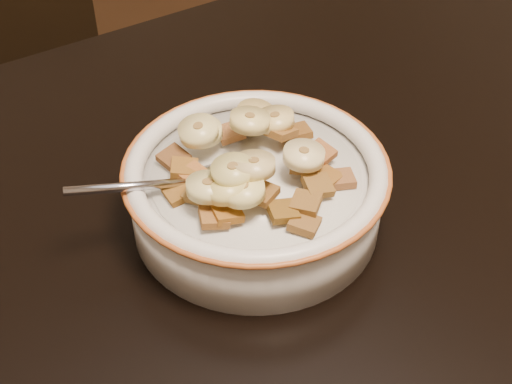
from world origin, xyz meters
TOP-DOWN VIEW (x-y plane):
  - chair at (0.09, 0.74)m, footprint 0.51×0.51m
  - cereal_bowl at (0.13, 0.11)m, footprint 0.20×0.20m
  - milk at (0.13, 0.11)m, footprint 0.16×0.16m
  - spoon at (0.10, 0.12)m, footprint 0.05×0.05m
  - cereal_square_0 at (0.17, 0.09)m, footprint 0.02×0.02m
  - cereal_square_1 at (0.18, 0.13)m, footprint 0.02×0.03m
  - cereal_square_2 at (0.15, 0.06)m, footprint 0.03×0.03m
  - cereal_square_3 at (0.07, 0.12)m, footprint 0.02×0.02m
  - cereal_square_4 at (0.07, 0.08)m, footprint 0.03×0.03m
  - cereal_square_5 at (0.08, 0.15)m, footprint 0.02×0.02m
  - cereal_square_6 at (0.16, 0.08)m, footprint 0.03×0.03m
  - cereal_square_7 at (0.08, 0.10)m, footprint 0.03×0.03m
  - cereal_square_8 at (0.11, 0.07)m, footprint 0.03×0.03m
  - cereal_square_9 at (0.14, 0.05)m, footprint 0.03×0.03m
  - cereal_square_10 at (0.16, 0.16)m, footprint 0.03×0.03m
  - cereal_square_11 at (0.13, 0.15)m, footprint 0.03×0.02m
  - cereal_square_12 at (0.17, 0.07)m, footprint 0.03×0.03m
  - cereal_square_13 at (0.16, 0.13)m, footprint 0.03×0.02m
  - cereal_square_14 at (0.18, 0.07)m, footprint 0.03×0.03m
  - cereal_square_15 at (0.12, 0.06)m, footprint 0.03×0.03m
  - cereal_square_16 at (0.08, 0.08)m, footprint 0.02×0.02m
  - cereal_square_17 at (0.08, 0.13)m, footprint 0.03×0.03m
  - cereal_square_18 at (0.08, 0.12)m, footprint 0.02×0.02m
  - cereal_square_19 at (0.12, 0.04)m, footprint 0.03×0.03m
  - banana_slice_0 at (0.11, 0.15)m, footprint 0.03×0.03m
  - banana_slice_1 at (0.10, 0.08)m, footprint 0.04×0.04m
  - banana_slice_2 at (0.14, 0.13)m, footprint 0.04×0.04m
  - banana_slice_3 at (0.16, 0.14)m, footprint 0.04×0.04m
  - banana_slice_4 at (0.11, 0.09)m, footprint 0.04×0.04m
  - banana_slice_5 at (0.10, 0.15)m, footprint 0.04×0.04m
  - banana_slice_6 at (0.16, 0.15)m, footprint 0.04×0.04m
  - banana_slice_7 at (0.09, 0.08)m, footprint 0.04×0.04m
  - banana_slice_8 at (0.10, 0.09)m, footprint 0.04×0.04m
  - banana_slice_9 at (0.15, 0.08)m, footprint 0.04×0.04m
  - banana_slice_10 at (0.08, 0.09)m, footprint 0.04×0.04m

SIDE VIEW (x-z plane):
  - chair at x=0.09m, z-range 0.00..0.92m
  - cereal_bowl at x=0.13m, z-range 0.75..0.80m
  - milk at x=0.13m, z-range 0.80..0.80m
  - spoon at x=0.10m, z-range 0.80..0.81m
  - cereal_square_14 at x=0.18m, z-range 0.80..0.81m
  - cereal_square_19 at x=0.12m, z-range 0.80..0.81m
  - cereal_square_1 at x=0.18m, z-range 0.80..0.81m
  - cereal_square_3 at x=0.07m, z-range 0.80..0.81m
  - cereal_square_10 at x=0.16m, z-range 0.80..0.81m
  - cereal_square_12 at x=0.17m, z-range 0.80..0.81m
  - cereal_square_5 at x=0.08m, z-range 0.80..0.81m
  - cereal_square_4 at x=0.07m, z-range 0.80..0.81m
  - cereal_square_15 at x=0.12m, z-range 0.80..0.81m
  - cereal_square_18 at x=0.08m, z-range 0.80..0.81m
  - cereal_square_11 at x=0.13m, z-range 0.80..0.81m
  - cereal_square_7 at x=0.08m, z-range 0.80..0.81m
  - cereal_square_16 at x=0.08m, z-range 0.80..0.81m
  - cereal_square_17 at x=0.08m, z-range 0.80..0.81m
  - cereal_square_9 at x=0.14m, z-range 0.80..0.81m
  - cereal_square_2 at x=0.15m, z-range 0.80..0.81m
  - cereal_square_0 at x=0.17m, z-range 0.80..0.81m
  - cereal_square_8 at x=0.11m, z-range 0.81..0.82m
  - cereal_square_13 at x=0.16m, z-range 0.81..0.82m
  - cereal_square_6 at x=0.16m, z-range 0.81..0.82m
  - banana_slice_6 at x=0.16m, z-range 0.81..0.82m
  - banana_slice_0 at x=0.11m, z-range 0.81..0.82m
  - banana_slice_3 at x=0.16m, z-range 0.81..0.83m
  - banana_slice_10 at x=0.08m, z-range 0.81..0.83m
  - banana_slice_7 at x=0.09m, z-range 0.81..0.83m
  - banana_slice_1 at x=0.10m, z-range 0.81..0.83m
  - banana_slice_9 at x=0.15m, z-range 0.82..0.83m
  - banana_slice_5 at x=0.10m, z-range 0.81..0.83m
  - banana_slice_8 at x=0.10m, z-range 0.82..0.83m
  - banana_slice_4 at x=0.11m, z-range 0.82..0.84m
  - banana_slice_2 at x=0.14m, z-range 0.82..0.84m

